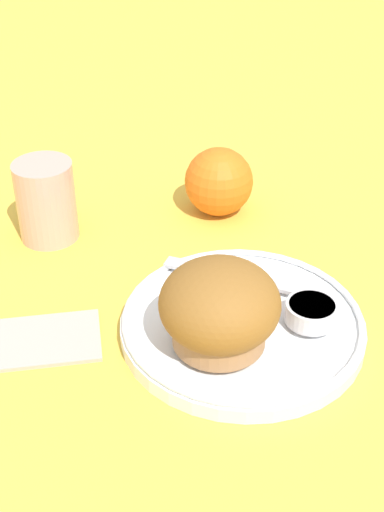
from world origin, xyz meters
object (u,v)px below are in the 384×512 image
juice_glass (46,201)px  butter_knife (246,277)px  muffin (220,309)px  orange_fruit (219,182)px

juice_glass → butter_knife: bearing=-36.9°
muffin → juice_glass: muffin is taller
muffin → butter_knife: 0.10m
butter_knife → juice_glass: 0.23m
muffin → orange_fruit: 0.25m
butter_knife → orange_fruit: size_ratio=1.84×
orange_fruit → juice_glass: bearing=-173.5°
muffin → juice_glass: size_ratio=1.16×
muffin → butter_knife: bearing=62.7°
muffin → orange_fruit: muffin is taller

